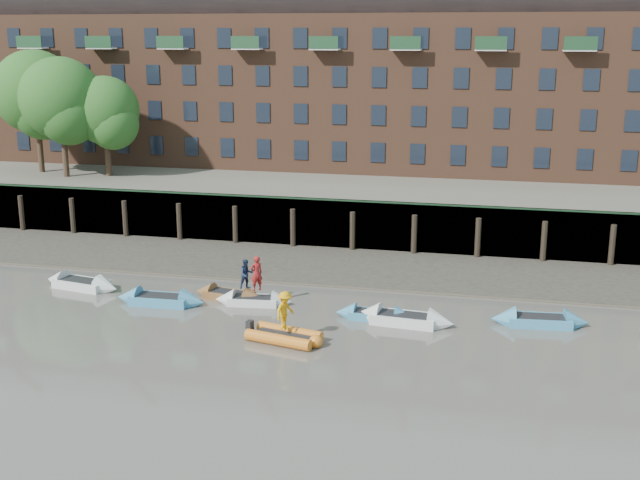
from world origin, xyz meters
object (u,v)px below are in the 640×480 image
(rowboat_4, at_px, (375,315))
(rowboat_5, at_px, (404,319))
(person_rib_crew, at_px, (285,310))
(rowboat_0, at_px, (82,284))
(rowboat_1, at_px, (160,300))
(rowboat_6, at_px, (540,321))
(rib_tender, at_px, (287,336))
(rowboat_3, at_px, (253,301))
(rowboat_2, at_px, (229,295))
(person_rower_a, at_px, (256,273))
(person_rower_b, at_px, (246,274))

(rowboat_4, xyz_separation_m, rowboat_5, (1.48, -0.35, 0.05))
(person_rib_crew, bearing_deg, rowboat_0, 90.13)
(rowboat_0, xyz_separation_m, rowboat_4, (16.73, -1.29, -0.04))
(rowboat_1, bearing_deg, rowboat_6, 1.89)
(rib_tender, bearing_deg, rowboat_6, 35.89)
(rowboat_5, xyz_separation_m, rowboat_6, (6.46, 1.25, -0.01))
(person_rib_crew, bearing_deg, rib_tender, -109.42)
(rowboat_0, bearing_deg, rowboat_4, 6.24)
(rowboat_3, xyz_separation_m, rib_tender, (3.08, -4.68, 0.06))
(rowboat_0, xyz_separation_m, rowboat_3, (10.16, -0.51, -0.03))
(rowboat_5, bearing_deg, rowboat_6, 16.10)
(rowboat_2, relative_size, rowboat_4, 1.06)
(rowboat_6, bearing_deg, rowboat_2, 173.49)
(rowboat_6, distance_m, person_rower_a, 14.37)
(rowboat_3, relative_size, person_rower_b, 2.65)
(person_rower_a, xyz_separation_m, person_rower_b, (-0.61, 0.20, -0.14))
(rowboat_2, xyz_separation_m, rowboat_3, (1.50, -0.52, -0.00))
(rib_tender, xyz_separation_m, person_rib_crew, (-0.10, 0.09, 1.22))
(rowboat_2, relative_size, person_rower_a, 2.29)
(rowboat_1, distance_m, rowboat_6, 19.29)
(rowboat_4, distance_m, person_rib_crew, 5.39)
(rowboat_2, xyz_separation_m, person_rower_b, (1.10, -0.36, 1.37))
(rowboat_0, distance_m, person_rib_crew, 14.16)
(rowboat_6, xyz_separation_m, person_rib_crew, (-11.52, -4.72, 1.25))
(rowboat_5, distance_m, person_rower_b, 8.65)
(person_rower_a, distance_m, person_rib_crew, 5.34)
(rowboat_2, xyz_separation_m, rowboat_5, (9.55, -1.65, 0.04))
(rowboat_4, relative_size, person_rower_b, 2.54)
(rib_tender, height_order, person_rower_b, person_rower_b)
(rowboat_5, bearing_deg, person_rower_a, 177.18)
(rowboat_2, relative_size, rowboat_6, 0.89)
(rowboat_1, bearing_deg, person_rib_crew, -26.19)
(rowboat_1, distance_m, person_rower_b, 4.72)
(rowboat_1, relative_size, rowboat_2, 1.14)
(rowboat_5, distance_m, person_rib_crew, 6.26)
(rib_tender, relative_size, person_rower_b, 2.34)
(rowboat_1, height_order, rowboat_3, rowboat_1)
(rowboat_3, bearing_deg, rowboat_2, 154.64)
(rowboat_4, height_order, rib_tender, rowboat_4)
(rowboat_3, height_order, rib_tender, rowboat_3)
(rowboat_2, bearing_deg, person_rib_crew, -38.19)
(rowboat_5, relative_size, rib_tender, 1.36)
(rowboat_6, bearing_deg, rowboat_4, -178.61)
(rowboat_1, bearing_deg, person_rower_b, 14.08)
(rowboat_3, bearing_deg, rowboat_5, -14.29)
(rowboat_0, xyz_separation_m, rowboat_5, (18.21, -1.64, 0.01))
(rowboat_2, relative_size, rowboat_3, 1.02)
(rib_tender, bearing_deg, rowboat_0, 171.67)
(rowboat_4, bearing_deg, person_rib_crew, -132.63)
(rowboat_6, distance_m, rib_tender, 12.39)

